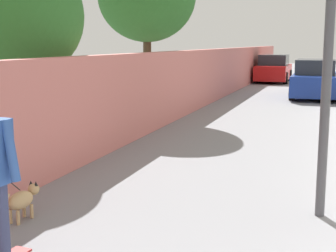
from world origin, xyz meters
TOP-DOWN VIEW (x-y plane):
  - ground_plane at (14.00, 0.00)m, footprint 80.00×80.00m
  - wall_left at (12.00, 2.42)m, footprint 48.00×0.30m
  - tree_left_far at (7.50, 3.83)m, footprint 2.36×2.36m
  - dog at (4.18, 1.68)m, footprint 1.59×0.73m
  - car_near at (19.96, -1.27)m, footprint 4.17×1.80m
  - car_far at (27.61, 1.27)m, footprint 4.07×1.80m

SIDE VIEW (x-z plane):
  - ground_plane at x=14.00m, z-range 0.00..0.00m
  - dog at x=4.18m, z-range -0.25..0.80m
  - car_far at x=27.61m, z-range -0.06..1.48m
  - car_near at x=19.96m, z-range -0.05..1.49m
  - wall_left at x=12.00m, z-range 0.00..1.97m
  - tree_left_far at x=7.50m, z-range 0.74..4.67m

